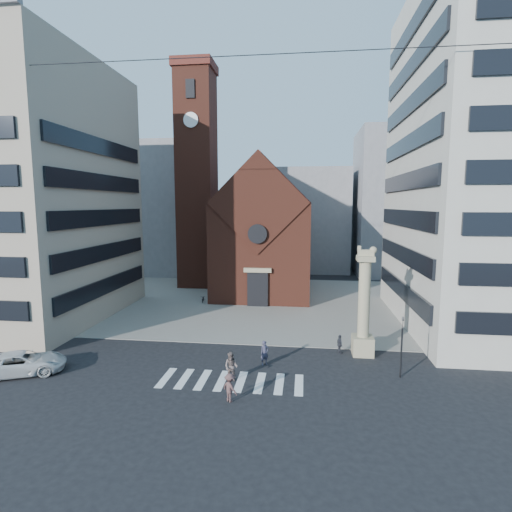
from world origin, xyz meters
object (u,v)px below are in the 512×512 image
at_px(pedestrian_0, 265,353).
at_px(scooter_0, 203,299).
at_px(pedestrian_1, 231,367).
at_px(pedestrian_2, 340,344).
at_px(traffic_light, 402,345).
at_px(lion_column, 364,312).
at_px(white_car, 22,363).

relative_size(pedestrian_0, scooter_0, 1.15).
distance_m(pedestrian_1, pedestrian_2, 9.69).
xyz_separation_m(traffic_light, pedestrian_0, (-9.49, 1.07, -1.38)).
bearing_deg(lion_column, pedestrian_1, -148.04).
relative_size(lion_column, pedestrian_2, 5.64).
xyz_separation_m(lion_column, pedestrian_2, (-1.79, 0.00, -2.69)).
relative_size(traffic_light, pedestrian_2, 2.80).
distance_m(lion_column, white_car, 25.27).
bearing_deg(traffic_light, white_car, -174.30).
xyz_separation_m(lion_column, pedestrian_1, (-9.46, -5.90, -2.47)).
bearing_deg(pedestrian_0, traffic_light, -43.41).
bearing_deg(traffic_light, lion_column, 116.46).
height_order(traffic_light, white_car, traffic_light).
distance_m(traffic_light, white_car, 26.40).
relative_size(lion_column, pedestrian_0, 4.77).
relative_size(pedestrian_1, scooter_0, 1.25).
bearing_deg(pedestrian_2, scooter_0, 28.46).
relative_size(pedestrian_1, pedestrian_2, 1.29).
bearing_deg(lion_column, traffic_light, -63.54).
height_order(lion_column, pedestrian_0, lion_column).
height_order(lion_column, pedestrian_2, lion_column).
bearing_deg(pedestrian_1, pedestrian_0, 71.85).
height_order(traffic_light, pedestrian_1, traffic_light).
distance_m(white_car, pedestrian_0, 17.14).
distance_m(lion_column, pedestrian_0, 8.44).
relative_size(white_car, pedestrian_0, 3.12).
bearing_deg(pedestrian_1, white_car, -161.99).
xyz_separation_m(traffic_light, pedestrian_2, (-3.78, 4.00, -1.52)).
xyz_separation_m(lion_column, white_car, (-24.24, -6.62, -2.67)).
xyz_separation_m(pedestrian_1, pedestrian_2, (7.68, 5.90, -0.22)).
relative_size(white_car, scooter_0, 3.59).
relative_size(traffic_light, pedestrian_1, 2.17).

